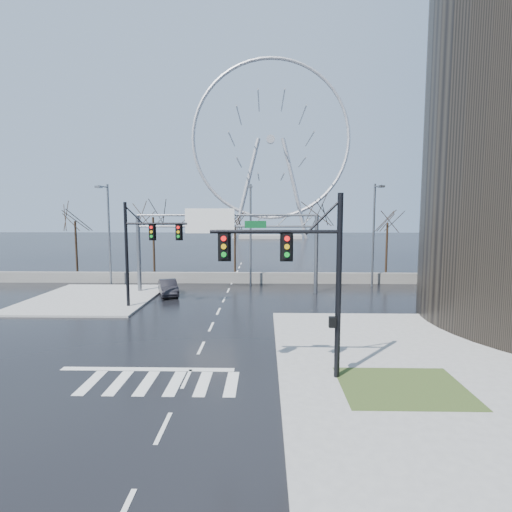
{
  "coord_description": "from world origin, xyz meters",
  "views": [
    {
      "loc": [
        3.38,
        -20.61,
        7.15
      ],
      "look_at": [
        2.74,
        8.9,
        4.0
      ],
      "focal_mm": 28.0,
      "sensor_mm": 36.0,
      "label": 1
    }
  ],
  "objects_px": {
    "ferris_wheel": "(271,146)",
    "car": "(168,287)",
    "signal_mast_far": "(141,245)",
    "sign_gantry": "(223,236)",
    "signal_mast_near": "(307,268)"
  },
  "relations": [
    {
      "from": "ferris_wheel",
      "to": "car",
      "type": "relative_size",
      "value": 12.31
    },
    {
      "from": "sign_gantry",
      "to": "car",
      "type": "height_order",
      "value": "sign_gantry"
    },
    {
      "from": "signal_mast_far",
      "to": "sign_gantry",
      "type": "height_order",
      "value": "signal_mast_far"
    },
    {
      "from": "sign_gantry",
      "to": "car",
      "type": "distance_m",
      "value": 6.63
    },
    {
      "from": "signal_mast_far",
      "to": "sign_gantry",
      "type": "distance_m",
      "value": 8.14
    },
    {
      "from": "signal_mast_near",
      "to": "sign_gantry",
      "type": "xyz_separation_m",
      "value": [
        -5.52,
        19.0,
        0.31
      ]
    },
    {
      "from": "car",
      "to": "sign_gantry",
      "type": "bearing_deg",
      "value": -5.04
    },
    {
      "from": "signal_mast_near",
      "to": "ferris_wheel",
      "type": "relative_size",
      "value": 0.16
    },
    {
      "from": "car",
      "to": "signal_mast_far",
      "type": "bearing_deg",
      "value": -118.85
    },
    {
      "from": "signal_mast_near",
      "to": "ferris_wheel",
      "type": "bearing_deg",
      "value": 90.08
    },
    {
      "from": "signal_mast_far",
      "to": "ferris_wheel",
      "type": "xyz_separation_m",
      "value": [
        10.87,
        86.04,
        21.3
      ]
    },
    {
      "from": "signal_mast_near",
      "to": "signal_mast_far",
      "type": "height_order",
      "value": "same"
    },
    {
      "from": "signal_mast_far",
      "to": "car",
      "type": "relative_size",
      "value": 1.93
    },
    {
      "from": "sign_gantry",
      "to": "ferris_wheel",
      "type": "bearing_deg",
      "value": 86.16
    },
    {
      "from": "signal_mast_far",
      "to": "car",
      "type": "xyz_separation_m",
      "value": [
        0.78,
        4.77,
        -4.15
      ]
    }
  ]
}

